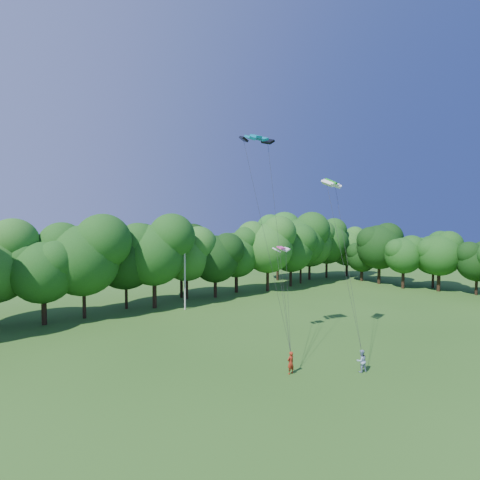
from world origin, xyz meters
TOP-DOWN VIEW (x-y plane):
  - ground at (0.00, 0.00)m, footprint 160.00×160.00m
  - utility_pole at (4.22, 30.64)m, footprint 1.67×0.34m
  - kite_flyer_left at (-0.12, 7.98)m, footprint 0.63×0.43m
  - kite_flyer_right at (4.34, 4.82)m, footprint 1.01×0.90m
  - kite_teal at (1.15, 13.40)m, footprint 3.14×2.01m
  - kite_green at (8.28, 10.83)m, footprint 2.68×1.69m
  - kite_pink at (5.58, 14.66)m, footprint 1.76×1.08m
  - tree_back_center at (7.71, 37.53)m, footprint 8.95×8.95m
  - tree_back_east at (30.28, 39.93)m, footprint 9.40×9.40m
  - tree_flank_east at (45.08, 17.35)m, footprint 7.36×7.36m

SIDE VIEW (x-z plane):
  - ground at x=0.00m, z-range 0.00..0.00m
  - kite_flyer_left at x=-0.12m, z-range 0.00..1.70m
  - kite_flyer_right at x=4.34m, z-range 0.00..1.71m
  - utility_pole at x=4.22m, z-range 0.11..8.48m
  - tree_flank_east at x=45.08m, z-range 1.33..12.04m
  - tree_back_center at x=7.71m, z-range 1.62..14.64m
  - tree_back_east at x=30.28m, z-range 1.70..15.38m
  - kite_pink at x=5.58m, z-range 8.74..9.02m
  - kite_green at x=8.28m, z-range 14.89..15.49m
  - kite_teal at x=1.15m, z-range 18.50..19.07m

